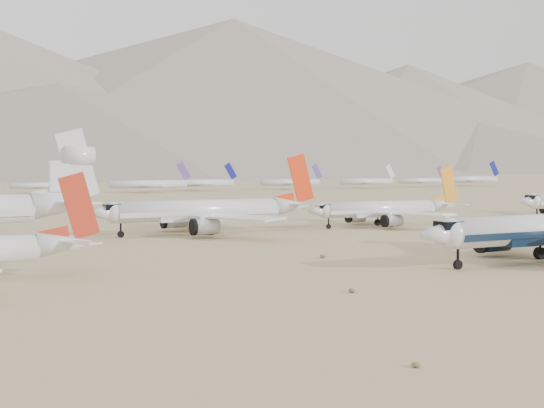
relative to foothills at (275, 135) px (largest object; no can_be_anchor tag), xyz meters
The scene contains 6 objects.
ground 1221.43m from the foothills, 115.58° to the right, with size 7000.00×7000.00×0.00m, color #8D7652.
row2_gold_tail 1160.40m from the foothills, 116.20° to the right, with size 40.90×40.00×14.56m.
row2_orange_tail 1179.62m from the foothills, 118.22° to the right, with size 48.63×47.58×17.35m.
distant_storage_row 942.82m from the foothills, 122.20° to the right, with size 575.31×66.74×15.15m.
foothills is the anchor object (origin of this frame).
desert_scrub 1256.67m from the foothills, 116.35° to the right, with size 206.06×121.67×0.63m.
Camera 1 is at (-92.16, -87.89, 14.83)m, focal length 50.00 mm.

